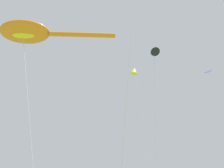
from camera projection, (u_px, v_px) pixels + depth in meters
big_show_kite at (29, 32)px, 21.34m from camera, size 9.38×6.46×20.06m
small_kite_tiny_distant at (216, 86)px, 24.03m from camera, size 1.78×3.08×20.49m
small_kite_box_yellow at (154, 51)px, 22.77m from camera, size 1.66×4.99×19.99m
small_kite_triangle_green at (134, 71)px, 31.41m from camera, size 1.90×1.45×24.84m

